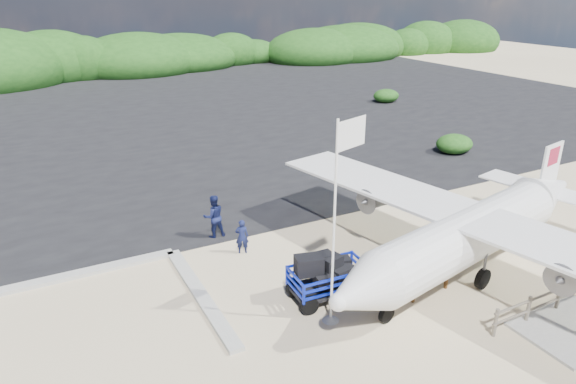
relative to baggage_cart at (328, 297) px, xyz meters
name	(u,v)px	position (x,y,z in m)	size (l,w,h in m)	color
ground	(329,284)	(0.49, 0.72, 0.00)	(160.00, 160.00, 0.00)	beige
asphalt_apron	(142,116)	(0.49, 30.72, 0.00)	(90.00, 50.00, 0.04)	#B2B2B2
lagoon	(66,333)	(-8.51, 2.22, 0.00)	(9.00, 7.00, 0.40)	#B2B2B2
walkway_pad	(573,330)	(5.99, -5.28, 0.00)	(3.50, 2.50, 0.10)	#B2B2B2
vegetation_band	(96,75)	(0.49, 55.72, 0.00)	(124.00, 8.00, 4.40)	#B2B2B2
fence	(555,310)	(6.49, -4.28, 0.00)	(6.40, 2.00, 1.10)	#B2B2B2
baggage_cart	(328,297)	(0.00, 0.00, 0.00)	(2.95, 1.69, 1.48)	#0D23C4
flagpole	(331,320)	(-0.65, -1.18, 0.00)	(1.37, 0.57, 6.83)	white
signboard	(429,295)	(3.30, -1.55, 0.00)	(1.88, 0.18, 1.55)	brown
crew_a	(242,236)	(-1.40, 4.49, 0.75)	(0.55, 0.36, 1.50)	#121843
crew_b	(214,216)	(-1.91, 6.43, 0.98)	(0.95, 0.74, 1.96)	#121843
aircraft_large	(311,123)	(12.02, 21.94, 0.00)	(17.56, 17.56, 5.27)	#B2B2B2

